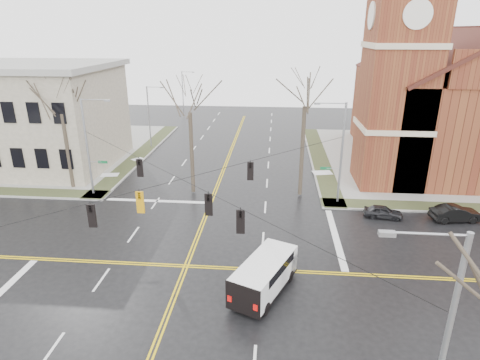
# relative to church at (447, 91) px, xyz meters

# --- Properties ---
(ground) EXTENTS (120.00, 120.00, 0.00)m
(ground) POSITION_rel_church_xyz_m (-24.76, -24.78, -8.43)
(ground) COLOR black
(ground) RESTS_ON ground
(sidewalks) EXTENTS (80.00, 80.00, 0.17)m
(sidewalks) POSITION_rel_church_xyz_m (-24.76, -24.78, -8.36)
(sidewalks) COLOR gray
(sidewalks) RESTS_ON ground
(road_markings) EXTENTS (100.00, 100.00, 0.01)m
(road_markings) POSITION_rel_church_xyz_m (-24.76, -24.78, -8.43)
(road_markings) COLOR gold
(road_markings) RESTS_ON ground
(church) EXTENTS (24.28, 27.48, 27.50)m
(church) POSITION_rel_church_xyz_m (0.00, 0.00, 0.00)
(church) COLOR maroon
(church) RESTS_ON ground
(civic_building_a) EXTENTS (18.00, 14.00, 11.00)m
(civic_building_a) POSITION_rel_church_xyz_m (-46.76, -4.78, -2.93)
(civic_building_a) COLOR gray
(civic_building_a) RESTS_ON ground
(signal_pole_ne) EXTENTS (2.75, 0.22, 9.00)m
(signal_pole_ne) POSITION_rel_church_xyz_m (-13.44, -13.28, -3.48)
(signal_pole_ne) COLOR gray
(signal_pole_ne) RESTS_ON ground
(signal_pole_nw) EXTENTS (2.75, 0.22, 9.00)m
(signal_pole_nw) POSITION_rel_church_xyz_m (-36.09, -13.28, -3.48)
(signal_pole_nw) COLOR gray
(signal_pole_nw) RESTS_ON ground
(signal_pole_se) EXTENTS (2.75, 0.22, 9.00)m
(signal_pole_se) POSITION_rel_church_xyz_m (-13.44, -36.28, -3.48)
(signal_pole_se) COLOR gray
(signal_pole_se) RESTS_ON ground
(span_wires) EXTENTS (23.02, 23.02, 0.03)m
(span_wires) POSITION_rel_church_xyz_m (-24.76, -24.78, -2.23)
(span_wires) COLOR black
(span_wires) RESTS_ON ground
(traffic_signals) EXTENTS (8.21, 8.26, 1.30)m
(traffic_signals) POSITION_rel_church_xyz_m (-24.76, -25.45, -2.98)
(traffic_signals) COLOR black
(traffic_signals) RESTS_ON ground
(streetlight_north_a) EXTENTS (2.30, 0.20, 8.00)m
(streetlight_north_a) POSITION_rel_church_xyz_m (-35.42, 3.22, -3.97)
(streetlight_north_a) COLOR gray
(streetlight_north_a) RESTS_ON ground
(streetlight_north_b) EXTENTS (2.30, 0.20, 8.00)m
(streetlight_north_b) POSITION_rel_church_xyz_m (-35.42, 23.22, -3.97)
(streetlight_north_b) COLOR gray
(streetlight_north_b) RESTS_ON ground
(cargo_van) EXTENTS (4.13, 5.83, 2.08)m
(cargo_van) POSITION_rel_church_xyz_m (-19.41, -26.90, -7.20)
(cargo_van) COLOR white
(cargo_van) RESTS_ON ground
(parked_car_a) EXTENTS (3.27, 1.69, 1.06)m
(parked_car_a) POSITION_rel_church_xyz_m (-9.90, -16.03, -7.90)
(parked_car_a) COLOR black
(parked_car_a) RESTS_ON ground
(parked_car_b) EXTENTS (4.19, 1.96, 1.33)m
(parked_car_b) POSITION_rel_church_xyz_m (-4.10, -16.12, -7.77)
(parked_car_b) COLOR black
(parked_car_b) RESTS_ON ground
(tree_nw_far) EXTENTS (4.00, 4.00, 10.93)m
(tree_nw_far) POSITION_rel_church_xyz_m (-39.01, -11.82, -0.51)
(tree_nw_far) COLOR #352D21
(tree_nw_far) RESTS_ON ground
(tree_nw_near) EXTENTS (4.00, 4.00, 11.50)m
(tree_nw_near) POSITION_rel_church_xyz_m (-26.80, -12.05, -0.11)
(tree_nw_near) COLOR #352D21
(tree_nw_near) RESTS_ON ground
(tree_ne) EXTENTS (4.00, 4.00, 12.51)m
(tree_ne) POSITION_rel_church_xyz_m (-16.58, -11.81, 0.61)
(tree_ne) COLOR #352D21
(tree_ne) RESTS_ON ground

